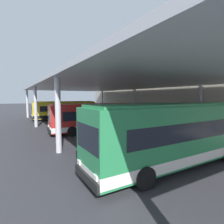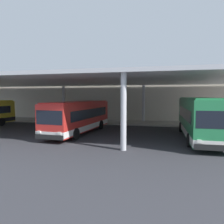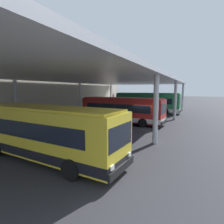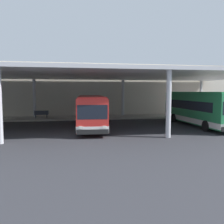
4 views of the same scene
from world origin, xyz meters
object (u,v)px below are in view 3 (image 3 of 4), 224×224
Objects in this scene: bus_nearest_bay at (43,132)px; banner_sign at (113,100)px; bus_middle_bay at (147,102)px; bench_waiting at (35,119)px; bus_second_bay at (122,110)px.

banner_sign reaches higher than bus_nearest_bay.
banner_sign is at bearing 16.84° from bus_nearest_bay.
bench_waiting is (-17.00, 8.89, -1.18)m from bus_middle_bay.
bus_nearest_bay is at bearing -178.62° from bus_second_bay.
bus_second_bay reaches higher than bench_waiting.
bus_nearest_bay is at bearing -179.87° from bus_middle_bay.
bus_second_bay is 11.25m from bus_middle_bay.
bus_nearest_bay reaches higher than bench_waiting.
bus_second_bay is 3.34× the size of banner_sign.
banner_sign reaches higher than bus_second_bay.
bus_middle_bay is 8.43m from banner_sign.
banner_sign is (2.60, 8.02, 0.14)m from bus_middle_bay.
bus_nearest_bay is 3.33× the size of banner_sign.
bus_middle_bay is (24.06, 0.05, 0.19)m from bus_nearest_bay.
bench_waiting is (-5.76, 8.64, -0.99)m from bus_second_bay.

